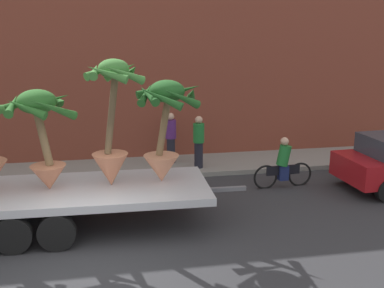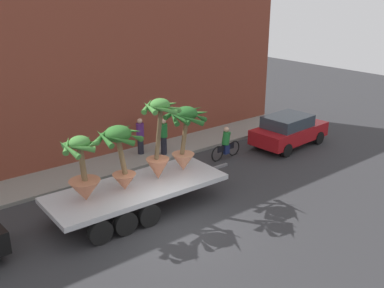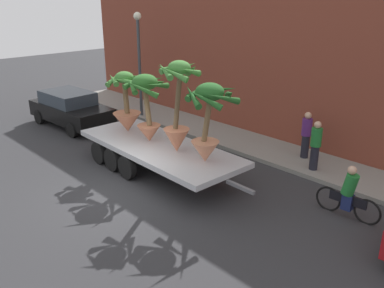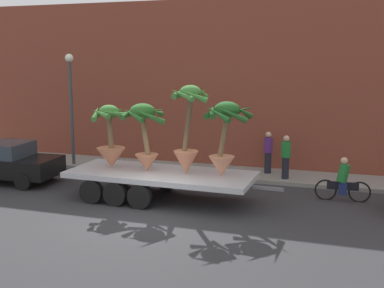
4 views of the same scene
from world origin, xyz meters
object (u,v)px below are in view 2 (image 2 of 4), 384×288
object	(u,v)px
cyclist	(226,144)
potted_palm_middle	(83,174)
potted_palm_rear	(185,135)
potted_palm_extra	(159,142)
flatbed_trailer	(131,193)
pedestrian_far_left	(140,135)
potted_palm_front	(121,152)
parked_car	(289,130)
pedestrian_near_gate	(164,136)

from	to	relation	value
cyclist	potted_palm_middle	bearing A→B (deg)	-167.58
potted_palm_rear	potted_palm_extra	world-z (taller)	potted_palm_extra
flatbed_trailer	potted_palm_middle	world-z (taller)	potted_palm_middle
flatbed_trailer	pedestrian_far_left	world-z (taller)	pedestrian_far_left
potted_palm_middle	potted_palm_front	xyz separation A→B (m)	(1.35, -0.08, 0.44)
flatbed_trailer	potted_palm_rear	world-z (taller)	potted_palm_rear
flatbed_trailer	cyclist	world-z (taller)	cyclist
cyclist	potted_palm_extra	bearing A→B (deg)	-160.01
potted_palm_rear	parked_car	bearing A→B (deg)	7.77
flatbed_trailer	parked_car	xyz separation A→B (m)	(9.71, 1.08, 0.05)
potted_palm_rear	pedestrian_far_left	xyz separation A→B (m)	(0.74, 4.32, -1.33)
potted_palm_front	potted_palm_extra	world-z (taller)	potted_palm_extra
pedestrian_near_gate	pedestrian_far_left	size ratio (longest dim) A/B	1.00
flatbed_trailer	potted_palm_front	distance (m)	1.62
parked_car	pedestrian_far_left	world-z (taller)	pedestrian_far_left
potted_palm_front	flatbed_trailer	bearing A→B (deg)	1.01
potted_palm_rear	potted_palm_extra	distance (m)	1.23
potted_palm_front	cyclist	size ratio (longest dim) A/B	1.26
potted_palm_rear	flatbed_trailer	bearing A→B (deg)	-177.83
potted_palm_rear	cyclist	xyz separation A→B (m)	(3.71, 1.71, -1.70)
flatbed_trailer	pedestrian_near_gate	world-z (taller)	pedestrian_near_gate
cyclist	pedestrian_far_left	size ratio (longest dim) A/B	1.08
parked_car	pedestrian_far_left	xyz separation A→B (m)	(-6.52, 3.33, 0.22)
potted_palm_front	potted_palm_extra	distance (m)	1.54
potted_palm_rear	cyclist	world-z (taller)	potted_palm_rear
cyclist	parked_car	size ratio (longest dim) A/B	0.44
potted_palm_extra	pedestrian_far_left	distance (m)	5.01
potted_palm_middle	potted_palm_front	bearing A→B (deg)	-3.60
potted_palm_middle	pedestrian_near_gate	world-z (taller)	potted_palm_middle
potted_palm_front	cyclist	bearing A→B (deg)	15.59
flatbed_trailer	potted_palm_extra	world-z (taller)	potted_palm_extra
potted_palm_extra	pedestrian_near_gate	bearing A→B (deg)	53.01
potted_palm_middle	cyclist	size ratio (longest dim) A/B	1.20
flatbed_trailer	potted_palm_front	world-z (taller)	potted_palm_front
potted_palm_rear	potted_palm_extra	size ratio (longest dim) A/B	0.83
pedestrian_far_left	flatbed_trailer	bearing A→B (deg)	-125.88
potted_palm_front	parked_car	bearing A→B (deg)	6.20
potted_palm_rear	pedestrian_near_gate	xyz separation A→B (m)	(1.54, 3.59, -1.33)
potted_palm_middle	pedestrian_near_gate	size ratio (longest dim) A/B	1.29
potted_palm_front	potted_palm_rear	bearing A→B (deg)	2.04
flatbed_trailer	pedestrian_far_left	xyz separation A→B (m)	(3.19, 4.41, 0.27)
potted_palm_middle	flatbed_trailer	bearing A→B (deg)	-2.72
parked_car	pedestrian_near_gate	bearing A→B (deg)	155.50
parked_car	pedestrian_near_gate	size ratio (longest dim) A/B	2.46
potted_palm_rear	potted_palm_front	bearing A→B (deg)	-177.96
potted_palm_extra	pedestrian_far_left	world-z (taller)	potted_palm_extra
potted_palm_rear	potted_palm_extra	xyz separation A→B (m)	(-1.23, -0.09, 0.02)
potted_palm_extra	pedestrian_far_left	xyz separation A→B (m)	(1.97, 4.41, -1.35)
flatbed_trailer	parked_car	bearing A→B (deg)	6.36
cyclist	pedestrian_far_left	distance (m)	3.97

